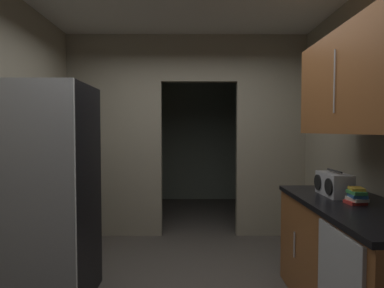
{
  "coord_description": "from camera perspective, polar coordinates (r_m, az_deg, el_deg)",
  "views": [
    {
      "loc": [
        0.04,
        -2.66,
        1.46
      ],
      "look_at": [
        0.06,
        0.77,
        1.32
      ],
      "focal_mm": 29.93,
      "sensor_mm": 36.0,
      "label": 1
    }
  ],
  "objects": [
    {
      "name": "boombox",
      "position": [
        2.96,
        23.91,
        -6.57
      ],
      "size": [
        0.19,
        0.37,
        0.22
      ],
      "color": "#B2B2B7",
      "rests_on": "lower_cabinet_run"
    },
    {
      "name": "refrigerator",
      "position": [
        3.05,
        -25.3,
        -7.98
      ],
      "size": [
        0.83,
        0.73,
        1.85
      ],
      "color": "black",
      "rests_on": "ground"
    },
    {
      "name": "kitchen_partition",
      "position": [
        4.45,
        -1.6,
        2.71
      ],
      "size": [
        3.26,
        0.12,
        2.77
      ],
      "color": "gray",
      "rests_on": "ground"
    },
    {
      "name": "upper_cabinet_counterside",
      "position": [
        2.68,
        27.64,
        9.88
      ],
      "size": [
        0.36,
        1.46,
        0.77
      ],
      "color": "brown"
    },
    {
      "name": "adjoining_room_shell",
      "position": [
        6.13,
        -0.74,
        1.65
      ],
      "size": [
        3.26,
        2.45,
        2.77
      ],
      "color": "gray",
      "rests_on": "ground"
    },
    {
      "name": "lower_cabinet_run",
      "position": [
        2.84,
        27.09,
        -18.56
      ],
      "size": [
        0.7,
        1.63,
        0.92
      ],
      "color": "brown",
      "rests_on": "ground"
    },
    {
      "name": "book_stack",
      "position": [
        2.7,
        27.27,
        -8.27
      ],
      "size": [
        0.14,
        0.16,
        0.12
      ],
      "color": "red",
      "rests_on": "lower_cabinet_run"
    }
  ]
}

